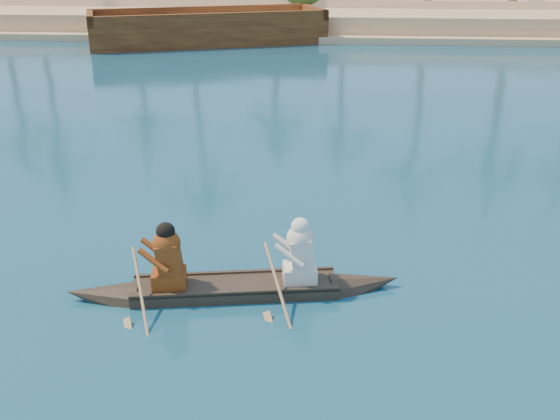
# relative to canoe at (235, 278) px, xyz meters

# --- Properties ---
(ground) EXTENTS (160.00, 160.00, 0.00)m
(ground) POSITION_rel_canoe_xyz_m (-3.29, 4.00, -0.28)
(ground) COLOR navy
(ground) RESTS_ON ground
(shrub_cluster) EXTENTS (100.00, 6.00, 2.40)m
(shrub_cluster) POSITION_rel_canoe_xyz_m (-3.29, 35.50, 0.92)
(shrub_cluster) COLOR #193714
(shrub_cluster) RESTS_ON ground
(canoe) EXTENTS (5.26, 1.52, 1.44)m
(canoe) POSITION_rel_canoe_xyz_m (0.00, 0.00, 0.00)
(canoe) COLOR #36281D
(canoe) RESTS_ON ground
(barge_mid) EXTENTS (13.05, 8.12, 2.06)m
(barge_mid) POSITION_rel_canoe_xyz_m (-5.24, 26.00, 0.45)
(barge_mid) COLOR brown
(barge_mid) RESTS_ON ground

